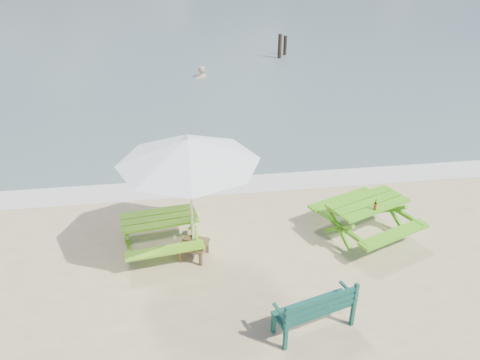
{
  "coord_description": "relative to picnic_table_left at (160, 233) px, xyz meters",
  "views": [
    {
      "loc": [
        -1.3,
        -5.32,
        5.53
      ],
      "look_at": [
        -0.14,
        3.0,
        1.0
      ],
      "focal_mm": 35.0,
      "sensor_mm": 36.0,
      "label": 1
    }
  ],
  "objects": [
    {
      "name": "foam_strip",
      "position": [
        1.79,
        2.3,
        -0.32
      ],
      "size": [
        22.0,
        0.9,
        0.01
      ],
      "primitive_type": "cube",
      "color": "silver",
      "rests_on": "ground"
    },
    {
      "name": "picnic_table_left",
      "position": [
        0.0,
        0.0,
        0.0
      ],
      "size": [
        1.65,
        1.78,
        0.69
      ],
      "color": "#69B41B",
      "rests_on": "ground"
    },
    {
      "name": "picnic_table_right",
      "position": [
        4.1,
        -0.13,
        0.04
      ],
      "size": [
        2.15,
        2.25,
        0.77
      ],
      "color": "#51A819",
      "rests_on": "ground"
    },
    {
      "name": "park_bench",
      "position": [
        2.36,
        -2.47,
        -0.09
      ],
      "size": [
        1.35,
        0.77,
        0.79
      ],
      "color": "#0E3E35",
      "rests_on": "ground"
    },
    {
      "name": "side_table",
      "position": [
        0.62,
        -0.42,
        -0.16
      ],
      "size": [
        0.65,
        0.65,
        0.32
      ],
      "color": "brown",
      "rests_on": "ground"
    },
    {
      "name": "patio_umbrella",
      "position": [
        0.62,
        -0.42,
        1.91
      ],
      "size": [
        3.25,
        3.25,
        2.46
      ],
      "color": "silver",
      "rests_on": "ground"
    },
    {
      "name": "beer_bottle",
      "position": [
        4.12,
        -0.4,
        0.51
      ],
      "size": [
        0.06,
        0.06,
        0.23
      ],
      "color": "#925B15",
      "rests_on": "picnic_table_right"
    },
    {
      "name": "swimmer",
      "position": [
        1.56,
        11.88,
        -0.69
      ],
      "size": [
        0.68,
        0.56,
        1.61
      ],
      "color": "tan",
      "rests_on": "ground"
    },
    {
      "name": "mooring_pilings",
      "position": [
        5.68,
        14.84,
        0.1
      ],
      "size": [
        0.58,
        0.78,
        1.34
      ],
      "color": "black",
      "rests_on": "ground"
    }
  ]
}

